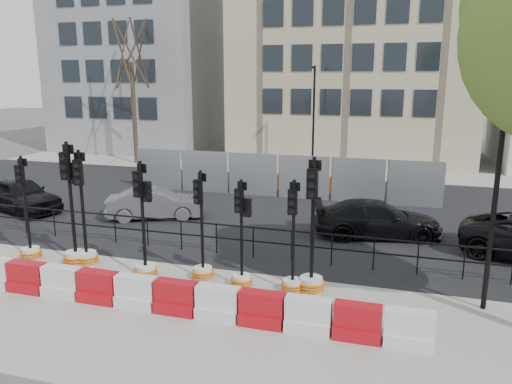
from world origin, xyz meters
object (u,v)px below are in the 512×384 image
(traffic_signal_h, at_px, (311,266))
(traffic_signal_a, at_px, (29,239))
(lamp_post_near, at_px, (498,178))
(car_a, at_px, (19,194))
(car_c, at_px, (377,219))
(traffic_signal_d, at_px, (145,252))

(traffic_signal_h, bearing_deg, traffic_signal_a, -173.44)
(lamp_post_near, relative_size, car_a, 1.34)
(car_c, bearing_deg, traffic_signal_a, 105.15)
(traffic_signal_d, distance_m, traffic_signal_h, 4.55)
(lamp_post_near, distance_m, traffic_signal_h, 4.84)
(traffic_signal_h, height_order, car_a, traffic_signal_h)
(lamp_post_near, distance_m, traffic_signal_d, 9.03)
(traffic_signal_a, bearing_deg, car_a, 126.63)
(traffic_signal_a, bearing_deg, traffic_signal_d, -11.28)
(lamp_post_near, distance_m, car_a, 17.78)
(traffic_signal_d, xyz_separation_m, traffic_signal_h, (4.53, 0.40, -0.05))
(traffic_signal_d, relative_size, traffic_signal_h, 0.93)
(traffic_signal_a, relative_size, car_c, 0.69)
(car_a, distance_m, car_c, 14.32)
(traffic_signal_a, bearing_deg, car_c, 20.96)
(traffic_signal_a, bearing_deg, lamp_post_near, -5.54)
(traffic_signal_d, bearing_deg, traffic_signal_h, 16.19)
(traffic_signal_h, relative_size, car_a, 0.79)
(car_c, bearing_deg, traffic_signal_d, 120.63)
(traffic_signal_h, bearing_deg, lamp_post_near, 9.57)
(lamp_post_near, xyz_separation_m, car_c, (-2.80, 4.94, -2.59))
(car_a, height_order, car_c, car_a)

